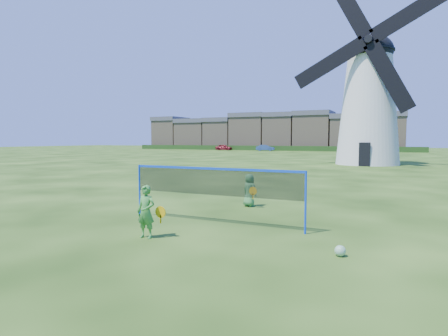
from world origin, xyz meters
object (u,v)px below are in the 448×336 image
windmill (369,100)px  player_boy (249,190)px  play_ball (340,251)px  player_girl (146,212)px  car_left (224,147)px  badminton_net (214,183)px  car_right (265,148)px

windmill → player_boy: size_ratio=15.28×
play_ball → player_girl: bearing=-173.3°
player_girl → car_left: bearing=110.9°
badminton_net → player_boy: 3.02m
windmill → player_boy: (-1.81, -25.01, -5.33)m
windmill → play_ball: windmill is taller
car_left → car_right: car_left is taller
windmill → play_ball: (1.86, -29.43, -5.78)m
car_left → car_right: size_ratio=0.99×
car_left → car_right: bearing=-92.9°
player_boy → windmill: bearing=-69.4°
windmill → badminton_net: windmill is taller
car_left → player_girl: bearing=-156.8°
windmill → badminton_net: 28.42m
windmill → player_girl: 30.49m
player_girl → play_ball: (4.31, 0.51, -0.51)m
car_left → play_ball: bearing=-153.6°
player_boy → play_ball: 5.76m
play_ball → car_right: size_ratio=0.06×
play_ball → car_right: bearing=110.3°
badminton_net → player_boy: (-0.13, 2.96, -0.58)m
player_boy → car_left: bearing=-39.1°
play_ball → badminton_net: bearing=157.7°
windmill → car_right: windmill is taller
badminton_net → car_left: size_ratio=1.38×
car_left → player_boy: bearing=-154.6°
player_girl → car_right: bearing=103.7°
badminton_net → player_boy: size_ratio=4.49×
player_girl → player_boy: bearing=79.5°
player_boy → play_ball: bearing=154.5°
badminton_net → player_girl: (-0.78, -1.96, -0.52)m
badminton_net → car_right: 66.71m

